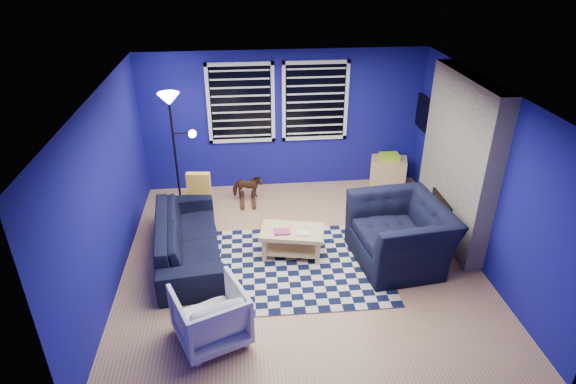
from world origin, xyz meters
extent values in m
plane|color=tan|center=(0.00, 0.00, 0.00)|extent=(5.00, 5.00, 0.00)
plane|color=white|center=(0.00, 0.00, 2.50)|extent=(5.00, 5.00, 0.00)
plane|color=navy|center=(0.00, 2.50, 1.25)|extent=(5.00, 0.00, 5.00)
plane|color=navy|center=(-2.50, 0.00, 1.25)|extent=(0.00, 5.00, 5.00)
plane|color=navy|center=(2.50, 0.00, 1.25)|extent=(0.00, 5.00, 5.00)
cube|color=gray|center=(2.37, 0.50, 1.25)|extent=(0.26, 2.00, 2.50)
cube|color=black|center=(2.23, 0.50, 0.35)|extent=(0.04, 0.70, 0.60)
cube|color=gray|center=(2.10, 0.50, 0.04)|extent=(0.50, 1.20, 0.08)
cube|color=black|center=(-0.75, 2.48, 1.60)|extent=(1.05, 0.02, 1.30)
cube|color=white|center=(-0.75, 2.47, 2.28)|extent=(1.17, 0.05, 0.06)
cube|color=white|center=(-0.75, 2.47, 0.92)|extent=(1.17, 0.05, 0.06)
cube|color=black|center=(0.55, 2.48, 1.60)|extent=(1.05, 0.02, 1.30)
cube|color=white|center=(0.55, 2.47, 2.28)|extent=(1.17, 0.05, 0.06)
cube|color=white|center=(0.55, 2.47, 0.92)|extent=(1.17, 0.05, 0.06)
cube|color=black|center=(2.45, 2.00, 1.40)|extent=(0.06, 1.00, 0.58)
cube|color=black|center=(2.42, 2.00, 1.40)|extent=(0.01, 0.92, 0.50)
cube|color=black|center=(-0.06, -0.12, 0.01)|extent=(2.52, 2.03, 0.02)
imported|color=black|center=(-1.60, 0.29, 0.32)|extent=(2.29, 1.11, 0.64)
imported|color=black|center=(1.40, -0.11, 0.44)|extent=(1.50, 1.35, 0.89)
imported|color=gray|center=(-1.21, -1.41, 0.35)|extent=(0.99, 1.00, 0.70)
imported|color=#4B2518|center=(-0.71, 1.85, 0.29)|extent=(0.27, 0.53, 0.44)
cube|color=tan|center=(-0.10, 0.16, 0.40)|extent=(0.99, 0.69, 0.06)
cube|color=tan|center=(-0.10, 0.16, 0.12)|extent=(0.89, 0.60, 0.03)
cube|color=#A72F6D|center=(-0.25, 0.11, 0.44)|extent=(0.25, 0.20, 0.03)
cube|color=silver|center=(0.05, 0.04, 0.44)|extent=(0.20, 0.16, 0.03)
cube|color=tan|center=(-0.48, -0.04, 0.19)|extent=(0.07, 0.07, 0.36)
cube|color=tan|center=(0.28, -0.04, 0.19)|extent=(0.07, 0.07, 0.36)
cube|color=tan|center=(-0.48, 0.36, 0.19)|extent=(0.07, 0.07, 0.36)
cube|color=tan|center=(0.28, 0.36, 0.19)|extent=(0.07, 0.07, 0.36)
cube|color=tan|center=(1.92, 2.25, 0.27)|extent=(0.74, 0.60, 0.54)
cube|color=black|center=(1.92, 2.25, 0.27)|extent=(0.65, 0.53, 0.43)
cube|color=#A3F11C|center=(1.92, 2.25, 0.58)|extent=(0.40, 0.35, 0.09)
cylinder|color=black|center=(-1.87, 1.81, 0.02)|extent=(0.25, 0.25, 0.03)
cylinder|color=black|center=(-1.87, 1.81, 0.95)|extent=(0.04, 0.04, 1.87)
cone|color=white|center=(-1.87, 1.81, 1.91)|extent=(0.34, 0.34, 0.19)
sphere|color=white|center=(-1.55, 1.76, 1.35)|extent=(0.13, 0.13, 0.13)
cube|color=gold|center=(-1.45, 1.03, 0.81)|extent=(0.37, 0.15, 0.34)
camera|label=1|loc=(-0.76, -5.63, 4.12)|focal=30.00mm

